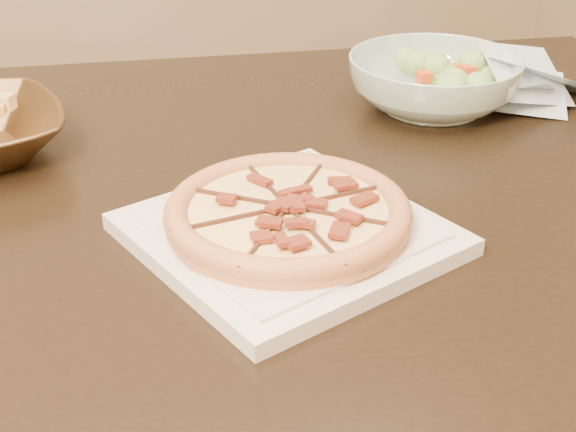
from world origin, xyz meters
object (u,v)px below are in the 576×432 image
pizza (288,213)px  plate (288,233)px  salad_bowl (433,83)px  dining_table (176,255)px

pizza → plate: bearing=-17.4°
plate → salad_bowl: salad_bowl is taller
dining_table → plate: (0.10, -0.16, 0.10)m
pizza → salad_bowl: salad_bowl is taller
dining_table → pizza: pizza is taller
salad_bowl → pizza: bearing=-134.8°
dining_table → salad_bowl: bearing=20.1°
pizza → salad_bowl: 0.42m
plate → pizza: bearing=162.6°
dining_table → plate: 0.21m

